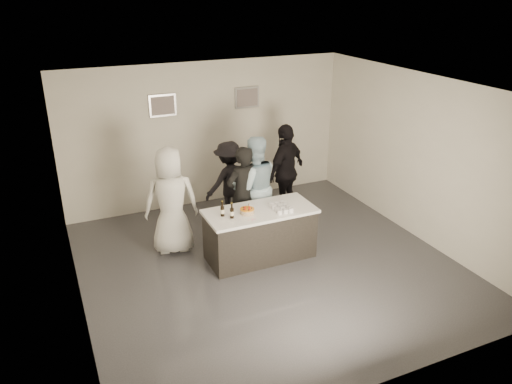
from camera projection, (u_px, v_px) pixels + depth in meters
floor at (268, 265)px, 8.46m from camera, size 6.00×6.00×0.00m
ceiling at (270, 88)px, 7.30m from camera, size 6.00×6.00×0.00m
wall_back at (207, 134)px, 10.40m from camera, size 6.00×0.04×3.00m
wall_front at (389, 277)px, 5.35m from camera, size 6.00×0.04×3.00m
wall_left at (69, 216)px, 6.75m from camera, size 0.04×6.00×3.00m
wall_right at (419, 158)px, 9.01m from camera, size 0.04×6.00×3.00m
picture_left at (163, 105)px, 9.76m from camera, size 0.54×0.04×0.44m
picture_right at (247, 97)px, 10.44m from camera, size 0.54×0.04×0.44m
bar_counter at (260, 234)px, 8.53m from camera, size 1.86×0.86×0.90m
cake at (247, 211)px, 8.22m from camera, size 0.24×0.24×0.07m
beer_bottle_a at (222, 209)px, 8.10m from camera, size 0.07×0.07×0.26m
beer_bottle_b at (232, 211)px, 8.03m from camera, size 0.07×0.07×0.26m
tumbler_cluster at (281, 207)px, 8.36m from camera, size 0.30×0.40×0.08m
candles at (250, 220)px, 8.01m from camera, size 0.24×0.08×0.01m
person_main_black at (243, 195)px, 8.95m from camera, size 0.74×0.57×1.81m
person_main_blue at (254, 187)px, 9.15m from camera, size 1.00×0.81×1.92m
person_guest_left at (171, 201)px, 8.57m from camera, size 1.03×0.78×1.91m
person_guest_right at (286, 171)px, 9.93m from camera, size 1.21×0.97×1.92m
person_guest_back at (229, 181)px, 9.83m from camera, size 1.15×0.82×1.62m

